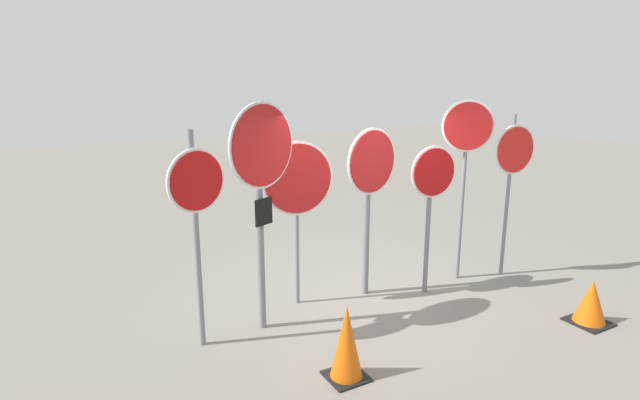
{
  "coord_description": "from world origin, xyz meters",
  "views": [
    {
      "loc": [
        -3.57,
        -5.21,
        2.89
      ],
      "look_at": [
        -0.67,
        0.0,
        1.45
      ],
      "focal_mm": 28.0,
      "sensor_mm": 36.0,
      "label": 1
    }
  ],
  "objects_px": {
    "stop_sign_0": "(197,201)",
    "stop_sign_6": "(513,161)",
    "traffic_cone_1": "(591,302)",
    "stop_sign_2": "(298,185)",
    "stop_sign_5": "(466,145)",
    "traffic_cone_0": "(347,343)",
    "stop_sign_4": "(432,187)",
    "stop_sign_1": "(262,171)",
    "stop_sign_3": "(370,181)"
  },
  "relations": [
    {
      "from": "stop_sign_0",
      "to": "traffic_cone_0",
      "type": "relative_size",
      "value": 3.13
    },
    {
      "from": "traffic_cone_0",
      "to": "traffic_cone_1",
      "type": "bearing_deg",
      "value": -8.31
    },
    {
      "from": "stop_sign_0",
      "to": "stop_sign_2",
      "type": "bearing_deg",
      "value": 0.09
    },
    {
      "from": "stop_sign_2",
      "to": "traffic_cone_1",
      "type": "xyz_separation_m",
      "value": [
        2.86,
        -2.19,
        -1.33
      ]
    },
    {
      "from": "stop_sign_5",
      "to": "stop_sign_6",
      "type": "bearing_deg",
      "value": 16.12
    },
    {
      "from": "traffic_cone_0",
      "to": "traffic_cone_1",
      "type": "relative_size",
      "value": 1.39
    },
    {
      "from": "stop_sign_0",
      "to": "stop_sign_5",
      "type": "relative_size",
      "value": 0.92
    },
    {
      "from": "traffic_cone_1",
      "to": "stop_sign_2",
      "type": "bearing_deg",
      "value": 142.58
    },
    {
      "from": "stop_sign_1",
      "to": "traffic_cone_0",
      "type": "xyz_separation_m",
      "value": [
        0.3,
        -1.32,
        -1.53
      ]
    },
    {
      "from": "stop_sign_3",
      "to": "traffic_cone_0",
      "type": "height_order",
      "value": "stop_sign_3"
    },
    {
      "from": "stop_sign_2",
      "to": "stop_sign_4",
      "type": "bearing_deg",
      "value": -11.04
    },
    {
      "from": "stop_sign_2",
      "to": "traffic_cone_0",
      "type": "relative_size",
      "value": 2.81
    },
    {
      "from": "stop_sign_3",
      "to": "traffic_cone_1",
      "type": "relative_size",
      "value": 4.16
    },
    {
      "from": "stop_sign_6",
      "to": "stop_sign_5",
      "type": "bearing_deg",
      "value": 167.09
    },
    {
      "from": "stop_sign_3",
      "to": "stop_sign_0",
      "type": "bearing_deg",
      "value": 174.12
    },
    {
      "from": "stop_sign_2",
      "to": "traffic_cone_0",
      "type": "distance_m",
      "value": 2.14
    },
    {
      "from": "stop_sign_4",
      "to": "stop_sign_5",
      "type": "height_order",
      "value": "stop_sign_5"
    },
    {
      "from": "stop_sign_3",
      "to": "traffic_cone_1",
      "type": "height_order",
      "value": "stop_sign_3"
    },
    {
      "from": "stop_sign_2",
      "to": "stop_sign_3",
      "type": "relative_size",
      "value": 0.94
    },
    {
      "from": "stop_sign_4",
      "to": "stop_sign_5",
      "type": "relative_size",
      "value": 0.78
    },
    {
      "from": "stop_sign_1",
      "to": "stop_sign_5",
      "type": "xyz_separation_m",
      "value": [
        3.09,
        0.01,
        0.09
      ]
    },
    {
      "from": "stop_sign_1",
      "to": "stop_sign_6",
      "type": "xyz_separation_m",
      "value": [
        3.8,
        -0.22,
        -0.16
      ]
    },
    {
      "from": "stop_sign_4",
      "to": "stop_sign_1",
      "type": "bearing_deg",
      "value": -178.48
    },
    {
      "from": "stop_sign_0",
      "to": "stop_sign_6",
      "type": "bearing_deg",
      "value": -19.52
    },
    {
      "from": "stop_sign_4",
      "to": "stop_sign_5",
      "type": "distance_m",
      "value": 0.89
    },
    {
      "from": "stop_sign_0",
      "to": "stop_sign_6",
      "type": "xyz_separation_m",
      "value": [
        4.55,
        -0.17,
        0.09
      ]
    },
    {
      "from": "stop_sign_1",
      "to": "stop_sign_4",
      "type": "relative_size",
      "value": 1.3
    },
    {
      "from": "traffic_cone_0",
      "to": "stop_sign_1",
      "type": "bearing_deg",
      "value": 102.8
    },
    {
      "from": "stop_sign_6",
      "to": "traffic_cone_1",
      "type": "relative_size",
      "value": 4.38
    },
    {
      "from": "stop_sign_5",
      "to": "traffic_cone_0",
      "type": "xyz_separation_m",
      "value": [
        -2.79,
        -1.34,
        -1.62
      ]
    },
    {
      "from": "stop_sign_6",
      "to": "traffic_cone_1",
      "type": "distance_m",
      "value": 2.18
    },
    {
      "from": "stop_sign_1",
      "to": "stop_sign_3",
      "type": "height_order",
      "value": "stop_sign_1"
    },
    {
      "from": "stop_sign_3",
      "to": "stop_sign_4",
      "type": "distance_m",
      "value": 0.83
    },
    {
      "from": "stop_sign_1",
      "to": "stop_sign_3",
      "type": "distance_m",
      "value": 1.66
    },
    {
      "from": "stop_sign_2",
      "to": "stop_sign_6",
      "type": "bearing_deg",
      "value": -4.63
    },
    {
      "from": "stop_sign_2",
      "to": "stop_sign_4",
      "type": "height_order",
      "value": "stop_sign_2"
    },
    {
      "from": "stop_sign_3",
      "to": "stop_sign_6",
      "type": "relative_size",
      "value": 0.95
    },
    {
      "from": "stop_sign_6",
      "to": "stop_sign_1",
      "type": "bearing_deg",
      "value": -178.15
    },
    {
      "from": "traffic_cone_0",
      "to": "stop_sign_5",
      "type": "bearing_deg",
      "value": 25.64
    },
    {
      "from": "stop_sign_0",
      "to": "stop_sign_6",
      "type": "relative_size",
      "value": 1.0
    },
    {
      "from": "stop_sign_0",
      "to": "stop_sign_6",
      "type": "distance_m",
      "value": 4.55
    },
    {
      "from": "stop_sign_0",
      "to": "stop_sign_6",
      "type": "height_order",
      "value": "stop_sign_6"
    },
    {
      "from": "stop_sign_4",
      "to": "stop_sign_0",
      "type": "bearing_deg",
      "value": -176.86
    },
    {
      "from": "stop_sign_0",
      "to": "stop_sign_4",
      "type": "height_order",
      "value": "stop_sign_0"
    },
    {
      "from": "stop_sign_2",
      "to": "stop_sign_5",
      "type": "relative_size",
      "value": 0.82
    },
    {
      "from": "stop_sign_0",
      "to": "traffic_cone_1",
      "type": "bearing_deg",
      "value": -39.7
    },
    {
      "from": "stop_sign_4",
      "to": "traffic_cone_0",
      "type": "height_order",
      "value": "stop_sign_4"
    },
    {
      "from": "stop_sign_1",
      "to": "traffic_cone_0",
      "type": "bearing_deg",
      "value": -99.38
    },
    {
      "from": "stop_sign_5",
      "to": "stop_sign_6",
      "type": "xyz_separation_m",
      "value": [
        0.71,
        -0.23,
        -0.25
      ]
    },
    {
      "from": "stop_sign_5",
      "to": "traffic_cone_0",
      "type": "relative_size",
      "value": 3.42
    }
  ]
}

